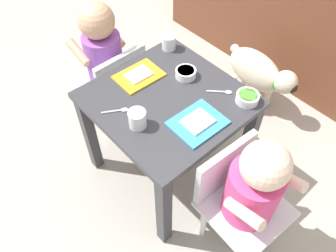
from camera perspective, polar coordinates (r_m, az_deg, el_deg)
ground_plane at (r=1.66m, az=0.00°, el=-6.89°), size 7.00×7.00×0.00m
kitchen_cabinet_back at (r=2.04m, az=23.76°, el=17.48°), size 1.83×0.36×0.85m
dining_table at (r=1.35m, az=0.00°, el=2.13°), size 0.55×0.54×0.48m
seated_child_left at (r=1.60m, az=-10.58°, el=11.51°), size 0.29×0.29×0.67m
seated_child_right at (r=1.18m, az=13.77°, el=-10.04°), size 0.30×0.30×0.63m
dog at (r=1.85m, az=14.96°, el=8.68°), size 0.44×0.18×0.33m
food_tray_left at (r=1.38m, az=-4.91°, el=8.43°), size 0.14×0.18×0.02m
food_tray_right at (r=1.20m, az=5.01°, el=0.60°), size 0.16×0.19×0.02m
water_cup_left at (r=1.18m, az=-5.15°, el=1.05°), size 0.06×0.06×0.07m
water_cup_right at (r=1.50m, az=0.14°, el=13.75°), size 0.06×0.06×0.06m
cereal_bowl_left_side at (r=1.37m, az=2.99°, el=8.88°), size 0.08×0.08×0.03m
cereal_bowl_right_side at (r=1.30m, az=13.18°, el=4.66°), size 0.09×0.09×0.03m
spoon_by_left_tray at (r=1.25m, az=-8.42°, el=2.58°), size 0.06×0.09×0.01m
spoon_by_right_tray at (r=1.32m, az=9.04°, el=5.69°), size 0.08×0.08×0.01m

